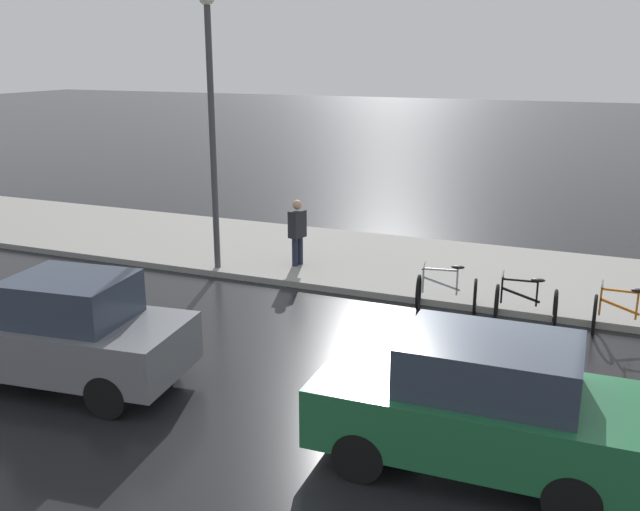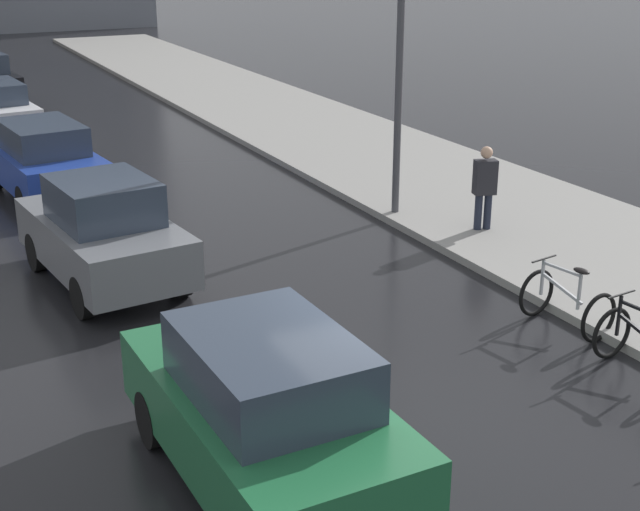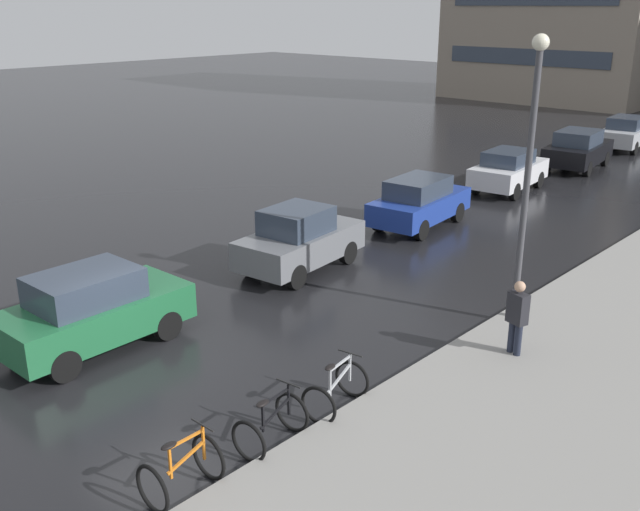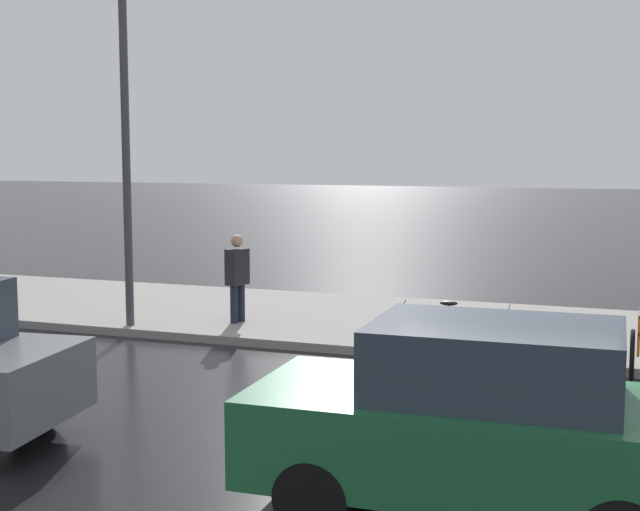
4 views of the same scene
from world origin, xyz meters
The scene contains 12 objects.
ground_plane centered at (0.00, 0.00, 0.00)m, with size 140.00×140.00×0.00m, color black.
bicycle_nearest centered at (3.31, -1.86, 0.41)m, with size 0.77×1.08×0.98m.
bicycle_second centered at (3.37, -0.13, 0.39)m, with size 0.83×1.19×0.95m.
bicycle_third centered at (3.42, 1.39, 0.40)m, with size 0.89×1.26×0.97m.
car_green centered at (-1.86, -0.19, 0.85)m, with size 1.87×3.92×1.70m.
car_grey centered at (-1.97, 6.01, 0.85)m, with size 2.11×3.90×1.74m.
car_blue centered at (-1.93, 11.45, 0.82)m, with size 2.10×4.08×1.61m.
car_white centered at (-2.14, 17.59, 0.81)m, with size 2.08×3.93×1.58m.
car_black centered at (-1.87, 23.17, 0.85)m, with size 2.34×4.31×1.68m.
car_silver centered at (-2.03, 29.12, 0.81)m, with size 2.11×4.28×1.60m.
pedestrian centered at (4.79, 5.24, 0.95)m, with size 0.45×0.34×1.69m.
streetlamp centered at (3.92, 6.88, 3.77)m, with size 0.34×0.34×6.24m.
Camera 3 is at (10.67, -6.86, 6.78)m, focal length 40.00 mm.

